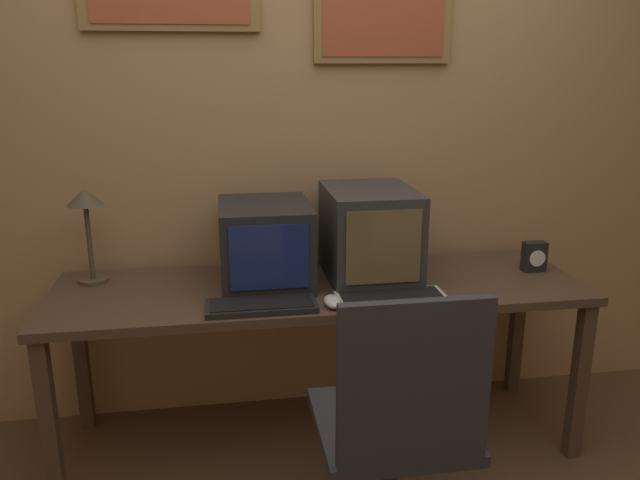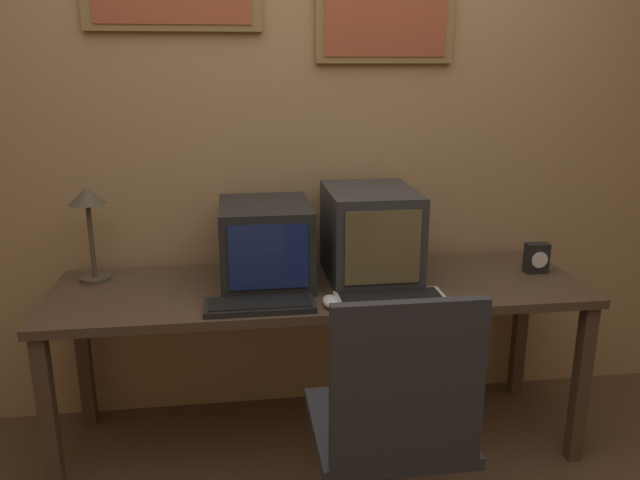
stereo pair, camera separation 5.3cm
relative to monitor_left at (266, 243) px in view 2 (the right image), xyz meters
name	(u,v)px [view 2 (the right image)]	position (x,y,z in m)	size (l,w,h in m)	color
wall_back	(307,132)	(0.21, 0.32, 0.41)	(8.00, 0.08, 2.60)	tan
desk	(320,300)	(0.22, -0.07, -0.24)	(2.16, 0.66, 0.73)	#4C3828
monitor_left	(266,243)	(0.00, 0.00, 0.00)	(0.37, 0.44, 0.33)	black
monitor_right	(370,234)	(0.44, -0.01, 0.02)	(0.36, 0.47, 0.38)	#333333
keyboard_main	(260,305)	(-0.04, -0.30, -0.15)	(0.41, 0.16, 0.03)	black
keyboard_side	(390,299)	(0.46, -0.30, -0.15)	(0.42, 0.17, 0.03)	beige
mouse_near_keyboard	(331,302)	(0.22, -0.32, -0.15)	(0.06, 0.12, 0.04)	silver
desk_clock	(537,258)	(1.17, -0.05, -0.10)	(0.10, 0.06, 0.13)	black
desk_lamp	(88,210)	(-0.71, 0.10, 0.14)	(0.15, 0.15, 0.39)	#4C4233
office_chair	(391,452)	(0.34, -0.81, -0.46)	(0.50, 0.50, 1.00)	black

